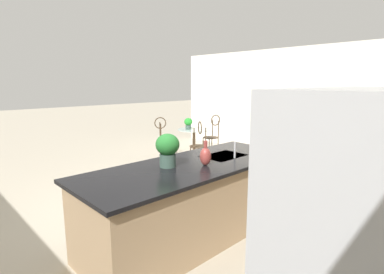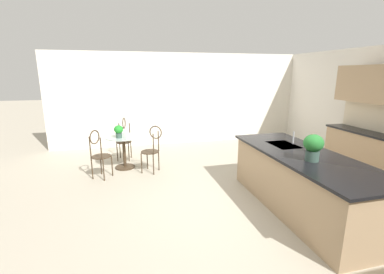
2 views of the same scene
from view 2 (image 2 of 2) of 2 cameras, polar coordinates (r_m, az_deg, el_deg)
name	(u,v)px [view 2 (image 2 of 2)]	position (r m, az deg, el deg)	size (l,w,h in m)	color
ground_plane	(242,206)	(4.52, 10.72, -14.49)	(40.00, 40.00, 0.00)	#B2A893
wall_left_window	(184,99)	(8.08, -1.65, 8.23)	(0.12, 7.80, 2.70)	silver
kitchen_island	(301,182)	(4.51, 22.59, -8.93)	(2.80, 1.06, 0.92)	tan
back_counter_run	(381,156)	(6.57, 35.67, -3.27)	(2.44, 0.64, 1.52)	tan
bistro_table	(124,149)	(6.16, -14.50, -2.52)	(0.80, 0.80, 0.74)	#3D2D1E
chair_near_window	(152,147)	(5.73, -8.62, -2.13)	(0.52, 0.52, 1.04)	#3D2D1E
chair_by_island	(124,137)	(6.77, -14.51, 0.04)	(0.51, 0.45, 1.04)	#3D2D1E
chair_toward_desk	(99,152)	(5.63, -19.48, -3.05)	(0.53, 0.53, 1.04)	#3D2D1E
sink_faucet	(293,138)	(4.87, 21.10, -0.17)	(0.02, 0.02, 0.22)	#B2B5BA
potted_plant_on_table	(119,131)	(5.94, -15.59, 1.33)	(0.20, 0.20, 0.28)	#385147
potted_plant_counter_near	(313,146)	(4.02, 24.77, -1.75)	(0.27, 0.27, 0.38)	#385147
vase_on_counter	(311,145)	(4.46, 24.41, -1.68)	(0.13, 0.13, 0.29)	#993D38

